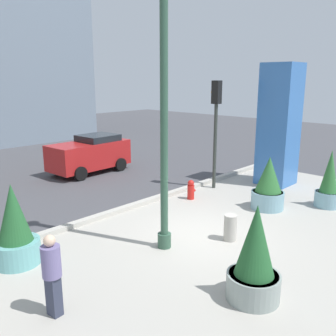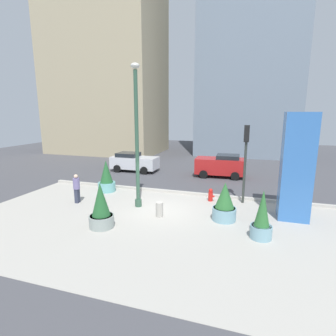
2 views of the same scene
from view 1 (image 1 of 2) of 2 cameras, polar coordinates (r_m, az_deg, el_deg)
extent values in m
plane|color=#47474C|center=(13.60, -8.25, -5.42)|extent=(60.00, 60.00, 0.00)
cube|color=#ADA89E|center=(9.95, 14.40, -13.14)|extent=(18.00, 10.00, 0.02)
cube|color=#B7B2A8|center=(12.93, -5.83, -5.99)|extent=(18.00, 0.24, 0.16)
cylinder|color=#335642|center=(10.02, -0.57, -11.21)|extent=(0.36, 0.36, 0.40)
cylinder|color=#335642|center=(9.13, -0.62, 8.25)|extent=(0.20, 0.20, 7.11)
cube|color=#3870BC|center=(16.10, 16.90, 6.38)|extent=(1.36, 1.36, 5.06)
cylinder|color=gray|center=(8.07, 13.10, -17.52)|extent=(1.10, 1.10, 0.56)
cylinder|color=#382819|center=(7.94, 13.20, -15.90)|extent=(1.01, 1.01, 0.04)
cone|color=#235B2D|center=(7.60, 13.52, -10.88)|extent=(0.81, 0.81, 1.49)
cylinder|color=#7AA8B7|center=(13.26, 15.21, -4.83)|extent=(1.12, 1.12, 0.63)
cylinder|color=#382819|center=(13.17, 15.29, -3.62)|extent=(1.03, 1.03, 0.04)
cone|color=#2D6B33|center=(13.00, 15.46, -0.95)|extent=(0.90, 0.90, 1.23)
cylinder|color=#7AA8B7|center=(14.17, 23.55, -4.48)|extent=(0.87, 0.87, 0.56)
cylinder|color=#382819|center=(14.10, 23.64, -3.48)|extent=(0.80, 0.80, 0.04)
cone|color=#2D6B33|center=(13.90, 23.95, -0.45)|extent=(0.61, 0.61, 1.50)
cylinder|color=#6BB2B2|center=(9.90, -22.42, -12.00)|extent=(1.11, 1.11, 0.60)
cylinder|color=#382819|center=(9.79, -22.57, -10.51)|extent=(1.02, 1.02, 0.04)
cone|color=#235B2D|center=(9.52, -22.97, -6.45)|extent=(0.82, 0.82, 1.44)
cylinder|color=red|center=(13.81, 3.57, -3.79)|extent=(0.26, 0.26, 0.55)
sphere|color=red|center=(13.71, 3.59, -2.37)|extent=(0.24, 0.24, 0.24)
cylinder|color=red|center=(13.93, 4.02, -3.52)|extent=(0.12, 0.10, 0.10)
cylinder|color=#B2ADA3|center=(10.50, 9.67, -9.16)|extent=(0.36, 0.36, 0.75)
cylinder|color=#333833|center=(14.99, 7.32, 3.26)|extent=(0.14, 0.14, 3.46)
cube|color=black|center=(14.76, 7.58, 11.62)|extent=(0.28, 0.32, 0.90)
sphere|color=yellow|center=(14.86, 7.04, 11.65)|extent=(0.18, 0.18, 0.18)
cube|color=red|center=(18.00, -12.18, 2.03)|extent=(3.91, 1.93, 1.20)
cube|color=#1E2328|center=(18.22, -10.85, 4.64)|extent=(1.80, 1.62, 0.31)
cylinder|color=black|center=(16.75, -13.50, -0.85)|extent=(0.65, 0.25, 0.64)
cylinder|color=black|center=(18.17, -16.74, 0.07)|extent=(0.65, 0.25, 0.64)
cylinder|color=black|center=(18.19, -7.44, 0.56)|extent=(0.65, 0.25, 0.64)
cylinder|color=black|center=(19.50, -10.88, 1.32)|extent=(0.65, 0.25, 0.64)
cube|color=#33384C|center=(7.68, -17.34, -18.46)|extent=(0.22, 0.30, 0.82)
cylinder|color=slate|center=(7.33, -17.75, -13.70)|extent=(0.39, 0.39, 0.61)
sphere|color=beige|center=(7.15, -18.00, -10.71)|extent=(0.22, 0.22, 0.22)
camera|label=2|loc=(13.92, 72.19, 6.99)|focal=28.74mm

